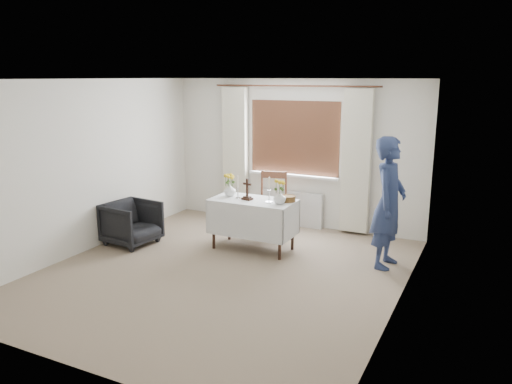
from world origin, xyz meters
TOP-DOWN VIEW (x-y plane):
  - ground at (0.00, 0.00)m, footprint 5.00×5.00m
  - altar_table at (-0.05, 1.01)m, footprint 1.24×0.64m
  - wooden_chair at (-0.11, 1.81)m, footprint 0.57×0.57m
  - armchair at (-1.83, 0.40)m, footprint 0.80×0.78m
  - person at (1.88, 1.21)m, footprint 0.47×0.68m
  - radiator at (0.00, 2.42)m, footprint 1.10×0.10m
  - wooden_cross at (-0.13, 0.97)m, footprint 0.16×0.13m
  - candlestick_left at (-0.29, 0.98)m, footprint 0.11×0.11m
  - candlestick_right at (0.22, 0.97)m, footprint 0.11×0.11m
  - flower_vase_left at (-0.47, 1.06)m, footprint 0.23×0.23m
  - flower_vase_right at (0.39, 0.97)m, footprint 0.24×0.24m
  - wicker_basket at (0.44, 1.15)m, footprint 0.29×0.29m

SIDE VIEW (x-z plane):
  - ground at x=0.00m, z-range 0.00..0.00m
  - radiator at x=0.00m, z-range 0.00..0.60m
  - armchair at x=-1.83m, z-range 0.00..0.67m
  - altar_table at x=-0.05m, z-range 0.00..0.76m
  - wooden_chair at x=-0.11m, z-range 0.00..1.02m
  - wicker_basket at x=0.44m, z-range 0.76..0.85m
  - flower_vase_right at x=0.39m, z-range 0.76..0.95m
  - flower_vase_left at x=-0.47m, z-range 0.76..0.95m
  - person at x=1.88m, z-range 0.00..1.78m
  - wooden_cross at x=-0.13m, z-range 0.76..1.08m
  - candlestick_left at x=-0.29m, z-range 0.76..1.11m
  - candlestick_right at x=0.22m, z-range 0.76..1.13m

